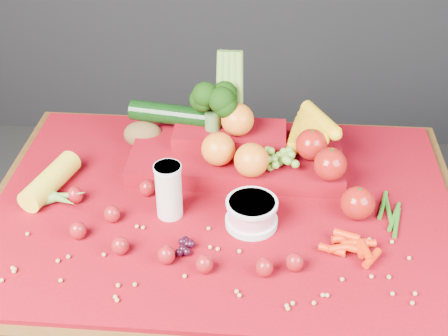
# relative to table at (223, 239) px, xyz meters

# --- Properties ---
(table) EXTENTS (1.10, 0.80, 0.75)m
(table) POSITION_rel_table_xyz_m (0.00, 0.00, 0.00)
(table) COLOR #3B230D
(table) RESTS_ON ground
(red_cloth) EXTENTS (1.05, 0.75, 0.01)m
(red_cloth) POSITION_rel_table_xyz_m (0.00, 0.00, 0.10)
(red_cloth) COLOR maroon
(red_cloth) RESTS_ON table
(milk_glass) EXTENTS (0.06, 0.06, 0.13)m
(milk_glass) POSITION_rel_table_xyz_m (-0.12, -0.04, 0.18)
(milk_glass) COLOR beige
(milk_glass) RESTS_ON red_cloth
(yogurt_bowl) EXTENTS (0.12, 0.12, 0.06)m
(yogurt_bowl) POSITION_rel_table_xyz_m (0.07, -0.07, 0.14)
(yogurt_bowl) COLOR silver
(yogurt_bowl) RESTS_ON red_cloth
(strawberry_scatter) EXTENTS (0.54, 0.28, 0.05)m
(strawberry_scatter) POSITION_rel_table_xyz_m (-0.12, -0.14, 0.13)
(strawberry_scatter) COLOR maroon
(strawberry_scatter) RESTS_ON red_cloth
(dark_grape_cluster) EXTENTS (0.06, 0.05, 0.03)m
(dark_grape_cluster) POSITION_rel_table_xyz_m (-0.07, -0.16, 0.12)
(dark_grape_cluster) COLOR black
(dark_grape_cluster) RESTS_ON red_cloth
(soybean_scatter) EXTENTS (0.84, 0.24, 0.01)m
(soybean_scatter) POSITION_rel_table_xyz_m (0.00, -0.20, 0.11)
(soybean_scatter) COLOR #AC854A
(soybean_scatter) RESTS_ON red_cloth
(corn_ear) EXTENTS (0.22, 0.26, 0.06)m
(corn_ear) POSITION_rel_table_xyz_m (-0.39, -0.01, 0.13)
(corn_ear) COLOR yellow
(corn_ear) RESTS_ON red_cloth
(potato) EXTENTS (0.10, 0.07, 0.07)m
(potato) POSITION_rel_table_xyz_m (-0.23, 0.23, 0.14)
(potato) COLOR brown
(potato) RESTS_ON red_cloth
(baby_carrot_pile) EXTENTS (0.18, 0.17, 0.03)m
(baby_carrot_pile) POSITION_rel_table_xyz_m (0.28, -0.14, 0.12)
(baby_carrot_pile) COLOR red
(baby_carrot_pile) RESTS_ON red_cloth
(green_bean_pile) EXTENTS (0.14, 0.12, 0.01)m
(green_bean_pile) POSITION_rel_table_xyz_m (0.38, -0.01, 0.11)
(green_bean_pile) COLOR #246116
(green_bean_pile) RESTS_ON red_cloth
(produce_mound) EXTENTS (0.60, 0.35, 0.27)m
(produce_mound) POSITION_rel_table_xyz_m (0.04, 0.15, 0.17)
(produce_mound) COLOR maroon
(produce_mound) RESTS_ON red_cloth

